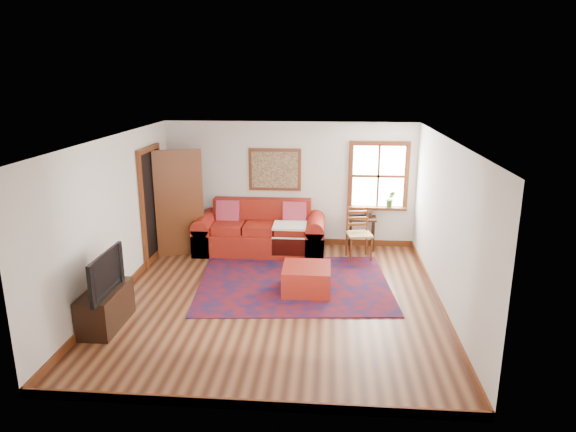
# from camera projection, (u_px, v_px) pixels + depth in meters

# --- Properties ---
(ground) EXTENTS (5.50, 5.50, 0.00)m
(ground) POSITION_uv_depth(u_px,v_px,m) (276.00, 299.00, 8.01)
(ground) COLOR #421F11
(ground) RESTS_ON ground
(room_envelope) EXTENTS (5.04, 5.54, 2.52)m
(room_envelope) POSITION_uv_depth(u_px,v_px,m) (275.00, 196.00, 7.58)
(room_envelope) COLOR silver
(room_envelope) RESTS_ON ground
(window) EXTENTS (1.18, 0.20, 1.38)m
(window) POSITION_uv_depth(u_px,v_px,m) (380.00, 183.00, 10.11)
(window) COLOR white
(window) RESTS_ON ground
(doorway) EXTENTS (0.89, 1.08, 2.14)m
(doorway) POSITION_uv_depth(u_px,v_px,m) (169.00, 202.00, 9.61)
(doorway) COLOR black
(doorway) RESTS_ON ground
(framed_artwork) EXTENTS (1.05, 0.07, 0.85)m
(framed_artwork) POSITION_uv_depth(u_px,v_px,m) (275.00, 170.00, 10.22)
(framed_artwork) COLOR #632F15
(framed_artwork) RESTS_ON ground
(persian_rug) EXTENTS (3.36, 2.79, 0.02)m
(persian_rug) POSITION_uv_depth(u_px,v_px,m) (294.00, 283.00, 8.58)
(persian_rug) COLOR #630E10
(persian_rug) RESTS_ON ground
(red_leather_sofa) EXTENTS (2.51, 1.04, 0.98)m
(red_leather_sofa) POSITION_uv_depth(u_px,v_px,m) (261.00, 235.00, 10.14)
(red_leather_sofa) COLOR maroon
(red_leather_sofa) RESTS_ON ground
(red_ottoman) EXTENTS (0.76, 0.76, 0.43)m
(red_ottoman) POSITION_uv_depth(u_px,v_px,m) (307.00, 279.00, 8.23)
(red_ottoman) COLOR maroon
(red_ottoman) RESTS_ON ground
(side_table) EXTENTS (0.54, 0.41, 0.66)m
(side_table) POSITION_uv_depth(u_px,v_px,m) (362.00, 223.00, 10.18)
(side_table) COLOR black
(side_table) RESTS_ON ground
(ladder_back_chair) EXTENTS (0.52, 0.50, 0.96)m
(ladder_back_chair) POSITION_uv_depth(u_px,v_px,m) (358.00, 231.00, 9.69)
(ladder_back_chair) COLOR tan
(ladder_back_chair) RESTS_ON ground
(media_cabinet) EXTENTS (0.45, 0.99, 0.54)m
(media_cabinet) POSITION_uv_depth(u_px,v_px,m) (106.00, 308.00, 7.10)
(media_cabinet) COLOR black
(media_cabinet) RESTS_ON ground
(television) EXTENTS (0.13, 1.00, 0.58)m
(television) POSITION_uv_depth(u_px,v_px,m) (99.00, 273.00, 6.83)
(television) COLOR black
(television) RESTS_ON media_cabinet
(candle_hurricane) EXTENTS (0.12, 0.12, 0.18)m
(candle_hurricane) POSITION_uv_depth(u_px,v_px,m) (120.00, 272.00, 7.43)
(candle_hurricane) COLOR silver
(candle_hurricane) RESTS_ON media_cabinet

